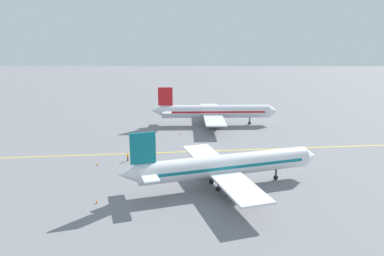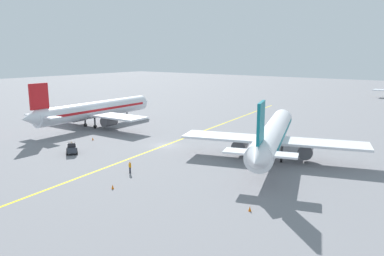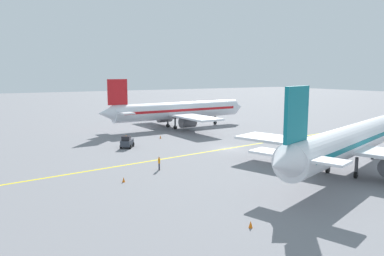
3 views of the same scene
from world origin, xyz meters
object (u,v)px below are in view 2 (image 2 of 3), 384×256
object	(u,v)px
baggage_tug_dark	(72,148)
traffic_cone_mid_apron	(250,209)
airplane_at_gate	(95,110)
airplane_adjacent_stand	(273,135)
ground_crew_worker	(130,167)
traffic_cone_near_nose	(113,187)
traffic_cone_by_wingtip	(93,139)

from	to	relation	value
baggage_tug_dark	traffic_cone_mid_apron	xyz separation A→B (m)	(34.39, -3.11, -0.63)
airplane_at_gate	baggage_tug_dark	distance (m)	23.33
airplane_adjacent_stand	ground_crew_worker	bearing A→B (deg)	-124.22
ground_crew_worker	airplane_at_gate	bearing A→B (deg)	147.97
baggage_tug_dark	traffic_cone_mid_apron	bearing A→B (deg)	-5.17
traffic_cone_near_nose	traffic_cone_mid_apron	distance (m)	17.02
baggage_tug_dark	ground_crew_worker	bearing A→B (deg)	-6.11
traffic_cone_near_nose	airplane_at_gate	bearing A→B (deg)	143.40
traffic_cone_by_wingtip	airplane_at_gate	bearing A→B (deg)	138.42
ground_crew_worker	traffic_cone_near_nose	bearing A→B (deg)	-64.19
airplane_at_gate	traffic_cone_mid_apron	bearing A→B (deg)	-22.46
baggage_tug_dark	traffic_cone_mid_apron	distance (m)	34.54
airplane_at_gate	airplane_adjacent_stand	size ratio (longest dim) A/B	1.02
airplane_adjacent_stand	traffic_cone_by_wingtip	bearing A→B (deg)	-165.38
airplane_at_gate	traffic_cone_mid_apron	xyz separation A→B (m)	(49.66, -20.53, -3.43)
airplane_adjacent_stand	baggage_tug_dark	xyz separation A→B (m)	(-27.75, -16.85, -2.81)
airplane_at_gate	airplane_adjacent_stand	world-z (taller)	same
ground_crew_worker	traffic_cone_by_wingtip	bearing A→B (deg)	153.78
airplane_at_gate	ground_crew_worker	size ratio (longest dim) A/B	21.13
traffic_cone_mid_apron	traffic_cone_by_wingtip	bearing A→B (deg)	163.83
ground_crew_worker	traffic_cone_mid_apron	xyz separation A→B (m)	(19.21, -1.49, -0.63)
airplane_adjacent_stand	airplane_at_gate	bearing A→B (deg)	179.25
airplane_adjacent_stand	ground_crew_worker	distance (m)	22.52
airplane_at_gate	airplane_adjacent_stand	xyz separation A→B (m)	(43.01, -0.57, 0.00)
airplane_at_gate	traffic_cone_near_nose	bearing A→B (deg)	-36.60
baggage_tug_dark	traffic_cone_by_wingtip	world-z (taller)	baggage_tug_dark
baggage_tug_dark	traffic_cone_near_nose	distance (m)	19.27
airplane_at_gate	baggage_tug_dark	world-z (taller)	airplane_at_gate
airplane_adjacent_stand	traffic_cone_near_nose	distance (m)	26.22
airplane_at_gate	airplane_adjacent_stand	distance (m)	43.02
traffic_cone_near_nose	traffic_cone_by_wingtip	size ratio (longest dim) A/B	1.00
airplane_at_gate	baggage_tug_dark	xyz separation A→B (m)	(15.27, -17.42, -2.81)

